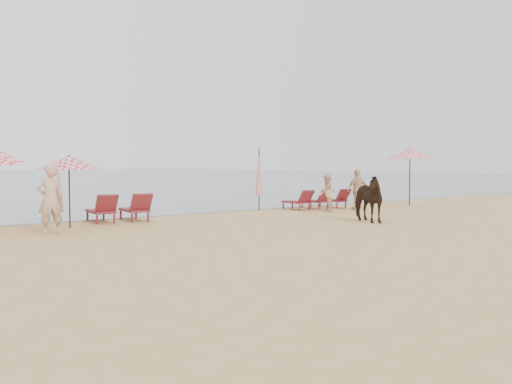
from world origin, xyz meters
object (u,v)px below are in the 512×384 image
umbrella_open_right (410,154)px  beachgoer_left (50,199)px  lounger_cluster_left (119,208)px  beachgoer_right_a (327,193)px  lounger_cluster_right (318,200)px  beachgoer_right_b (358,190)px  cow (365,199)px  umbrella_closed_left (59,185)px  umbrella_closed_right (259,173)px  umbrella_open_left_a (69,162)px

umbrella_open_right → beachgoer_left: bearing=-154.4°
lounger_cluster_left → beachgoer_right_a: (8.30, -1.59, 0.31)m
lounger_cluster_right → beachgoer_right_b: (0.99, -1.40, 0.46)m
cow → beachgoer_right_b: beachgoer_right_b is taller
umbrella_closed_left → cow: (8.29, -6.19, -0.47)m
umbrella_open_right → umbrella_closed_left: umbrella_open_right is taller
lounger_cluster_left → beachgoer_right_a: beachgoer_right_a is taller
umbrella_closed_left → beachgoer_right_b: size_ratio=1.19×
umbrella_open_right → cow: bearing=-129.4°
umbrella_closed_left → lounger_cluster_left: bearing=-32.9°
lounger_cluster_right → beachgoer_right_a: 1.62m
cow → beachgoer_right_b: bearing=62.9°
beachgoer_left → beachgoer_right_a: size_ratio=1.28×
beachgoer_right_b → lounger_cluster_right: bearing=-43.9°
umbrella_open_right → cow: 8.31m
umbrella_closed_left → umbrella_closed_right: 8.34m
beachgoer_right_b → beachgoer_left: bearing=12.3°
umbrella_closed_right → beachgoer_left: bearing=-164.2°
lounger_cluster_right → umbrella_open_right: umbrella_open_right is taller
beachgoer_right_a → cow: bearing=20.6°
umbrella_closed_left → cow: 10.36m
cow → beachgoer_right_b: 4.92m
umbrella_open_left_a → beachgoer_left: bearing=-122.3°
beachgoer_left → beachgoer_right_b: size_ratio=1.14×
lounger_cluster_left → lounger_cluster_right: 9.12m
umbrella_open_left_a → umbrella_closed_right: bearing=15.6°
umbrella_closed_right → beachgoer_right_b: size_ratio=1.50×
umbrella_closed_right → lounger_cluster_left: bearing=-173.3°
umbrella_open_right → cow: size_ratio=1.43×
umbrella_open_left_a → cow: bearing=-21.4°
lounger_cluster_left → umbrella_closed_left: (-1.68, 1.08, 0.81)m
beachgoer_right_b → umbrella_open_right: bearing=-166.4°
lounger_cluster_left → umbrella_open_left_a: bearing=-152.6°
umbrella_open_left_a → umbrella_open_right: 15.87m
umbrella_closed_left → beachgoer_left: (-1.27, -3.02, -0.28)m
lounger_cluster_right → umbrella_closed_right: size_ratio=1.07×
lounger_cluster_left → beachgoer_left: beachgoer_left is taller
lounger_cluster_right → beachgoer_right_b: bearing=-49.9°
umbrella_open_left_a → umbrella_closed_left: size_ratio=1.09×
lounger_cluster_left → umbrella_closed_left: 2.15m
lounger_cluster_left → cow: cow is taller
lounger_cluster_left → cow: 8.37m
umbrella_closed_right → beachgoer_left: umbrella_closed_right is taller
lounger_cluster_right → umbrella_open_right: bearing=-9.4°
umbrella_open_left_a → beachgoer_right_a: bearing=0.9°
lounger_cluster_left → umbrella_closed_right: bearing=15.0°
umbrella_open_right → umbrella_closed_right: size_ratio=1.04×
lounger_cluster_right → beachgoer_left: 12.19m
lounger_cluster_right → cow: bearing=-112.2°
cow → beachgoer_right_a: 3.90m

